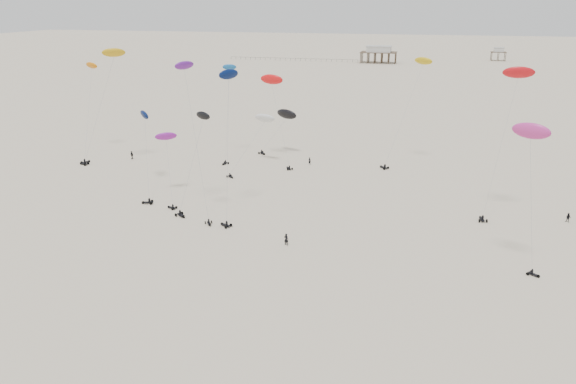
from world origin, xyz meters
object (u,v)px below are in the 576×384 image
(pavilion_small, at_px, (498,55))
(rig_0, at_px, (191,108))
(rig_9, at_px, (228,121))
(rig_4, at_px, (261,125))
(spectator_0, at_px, (286,245))
(pavilion_main, at_px, (378,56))

(pavilion_small, distance_m, rig_0, 295.94)
(rig_0, bearing_deg, rig_9, 145.72)
(rig_0, height_order, rig_9, rig_0)
(pavilion_small, relative_size, rig_4, 0.53)
(pavilion_small, height_order, rig_0, rig_0)
(spectator_0, bearing_deg, rig_4, -59.22)
(pavilion_main, height_order, spectator_0, pavilion_main)
(rig_9, distance_m, spectator_0, 23.48)
(pavilion_small, xyz_separation_m, spectator_0, (-59.20, -296.35, -3.49))
(rig_0, xyz_separation_m, spectator_0, (19.36, -11.40, -18.09))
(rig_0, bearing_deg, spectator_0, 116.76)
(pavilion_main, bearing_deg, rig_4, -91.50)
(rig_4, relative_size, spectator_0, 7.70)
(pavilion_small, relative_size, spectator_0, 4.07)
(pavilion_main, xyz_separation_m, spectator_0, (10.80, -266.35, -4.22))
(pavilion_small, height_order, spectator_0, pavilion_small)
(pavilion_main, height_order, rig_9, rig_9)
(pavilion_main, bearing_deg, pavilion_small, 23.20)
(rig_0, relative_size, rig_9, 1.07)
(pavilion_main, distance_m, rig_4, 223.57)
(rig_0, height_order, spectator_0, rig_0)
(rig_4, height_order, rig_9, rig_9)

